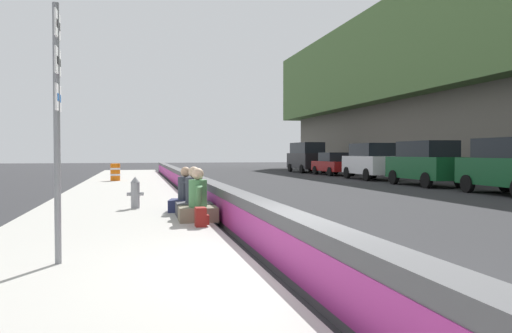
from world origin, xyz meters
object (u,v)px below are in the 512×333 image
object	(u,v)px
seated_person_foreground	(198,204)
parked_car_midline	(371,161)
parked_car_farther	(307,157)
fire_hydrant	(135,192)
seated_person_rear	(186,197)
parked_car_far	(333,164)
seated_person_middle	(194,200)
construction_barrel	(115,172)
route_sign_post	(57,113)
parked_car_fourth	(426,163)
backpack	(201,217)

from	to	relation	value
seated_person_foreground	parked_car_midline	world-z (taller)	parked_car_midline
parked_car_farther	parked_car_midline	bearing A→B (deg)	-179.55
fire_hydrant	parked_car_farther	distance (m)	29.97
seated_person_rear	parked_car_far	size ratio (longest dim) A/B	0.26
fire_hydrant	parked_car_farther	size ratio (longest dim) A/B	0.17
seated_person_foreground	seated_person_middle	size ratio (longest dim) A/B	1.00
seated_person_middle	construction_barrel	xyz separation A→B (m)	(16.43, 2.51, 0.10)
route_sign_post	seated_person_foreground	xyz separation A→B (m)	(3.88, -2.40, -1.72)
parked_car_midline	route_sign_post	bearing A→B (deg)	144.35
seated_person_middle	parked_car_farther	size ratio (longest dim) A/B	0.24
construction_barrel	parked_car_fourth	size ratio (longest dim) A/B	0.20
seated_person_middle	parked_car_midline	distance (m)	20.98
parked_car_farther	seated_person_foreground	bearing A→B (deg)	156.39
seated_person_rear	construction_barrel	bearing A→B (deg)	8.82
backpack	parked_car_far	xyz separation A→B (m)	(24.70, -13.07, 0.53)
construction_barrel	parked_car_far	distance (m)	16.82
backpack	seated_person_rear	bearing A→B (deg)	1.17
backpack	construction_barrel	world-z (taller)	construction_barrel
seated_person_middle	construction_barrel	bearing A→B (deg)	8.70
seated_person_rear	parked_car_fourth	world-z (taller)	parked_car_fourth
backpack	parked_car_midline	world-z (taller)	parked_car_midline
parked_car_far	parked_car_fourth	bearing A→B (deg)	179.48
seated_person_middle	fire_hydrant	bearing A→B (deg)	34.76
construction_barrel	parked_car_farther	bearing A→B (deg)	-52.04
seated_person_rear	parked_car_farther	distance (m)	30.35
seated_person_middle	backpack	distance (m)	1.84
parked_car_midline	parked_car_farther	world-z (taller)	parked_car_farther
fire_hydrant	backpack	world-z (taller)	fire_hydrant
seated_person_foreground	parked_car_far	size ratio (longest dim) A/B	0.26
parked_car_midline	seated_person_middle	bearing A→B (deg)	141.98
parked_car_fourth	parked_car_farther	bearing A→B (deg)	0.27
seated_person_foreground	parked_car_midline	size ratio (longest dim) A/B	0.25
seated_person_foreground	construction_barrel	world-z (taller)	seated_person_foreground
route_sign_post	fire_hydrant	world-z (taller)	route_sign_post
parked_car_fourth	seated_person_middle	bearing A→B (deg)	128.78
seated_person_rear	backpack	size ratio (longest dim) A/B	2.94
seated_person_middle	backpack	bearing A→B (deg)	178.28
backpack	parked_car_fourth	distance (m)	17.82
construction_barrel	seated_person_foreground	bearing A→B (deg)	-171.85
route_sign_post	parked_car_far	distance (m)	31.77
fire_hydrant	parked_car_midline	distance (m)	20.38
backpack	parked_car_fourth	bearing A→B (deg)	-46.72
parked_car_far	parked_car_farther	size ratio (longest dim) A/B	0.89
route_sign_post	seated_person_rear	bearing A→B (deg)	-21.68
parked_car_fourth	parked_car_midline	xyz separation A→B (m)	(6.15, -0.01, 0.00)
backpack	parked_car_farther	size ratio (longest dim) A/B	0.08
fire_hydrant	construction_barrel	distance (m)	14.45
parked_car_far	parked_car_farther	world-z (taller)	parked_car_farther
route_sign_post	seated_person_rear	world-z (taller)	route_sign_post
construction_barrel	route_sign_post	bearing A→B (deg)	-179.76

